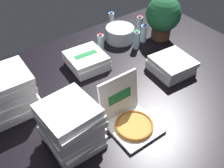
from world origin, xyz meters
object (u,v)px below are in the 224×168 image
water_bottle_2 (101,43)px  pizza_stack_right_mid (71,126)px  ice_bucket (120,34)px  water_bottle_4 (136,40)px  pizza_stack_right_far (172,65)px  pizza_stack_left_near (87,61)px  potted_plant (163,16)px  water_bottle_1 (144,34)px  water_bottle_3 (139,25)px  water_bottle_0 (111,21)px  open_pizza_box (130,118)px  pizza_stack_left_far (10,93)px

water_bottle_2 → pizza_stack_right_mid: bearing=-133.8°
ice_bucket → water_bottle_4: 0.23m
pizza_stack_right_far → ice_bucket: (-0.06, 0.73, 0.01)m
pizza_stack_left_near → potted_plant: bearing=-2.1°
water_bottle_1 → water_bottle_4: (-0.14, -0.05, 0.00)m
pizza_stack_right_far → water_bottle_2: 0.76m
water_bottle_2 → water_bottle_1: bearing=-13.4°
water_bottle_1 → pizza_stack_right_far: bearing=-102.9°
water_bottle_2 → water_bottle_3: (0.57, 0.06, 0.00)m
water_bottle_3 → pizza_stack_left_near: bearing=-166.9°
pizza_stack_right_mid → water_bottle_0: pizza_stack_right_mid is taller
pizza_stack_left_near → water_bottle_2: (0.25, 0.14, 0.03)m
open_pizza_box → water_bottle_0: size_ratio=1.95×
potted_plant → water_bottle_0: bearing=123.4°
water_bottle_0 → pizza_stack_left_near: bearing=-143.7°
water_bottle_2 → water_bottle_0: bearing=41.1°
pizza_stack_right_mid → water_bottle_2: 1.18m
open_pizza_box → water_bottle_0: (0.75, 1.27, 0.02)m
water_bottle_4 → water_bottle_3: bearing=43.9°
pizza_stack_left_far → water_bottle_3: (1.61, 0.33, -0.09)m
water_bottle_3 → potted_plant: (0.12, -0.23, 0.17)m
open_pizza_box → water_bottle_0: open_pizza_box is taller
pizza_stack_left_far → water_bottle_2: size_ratio=1.87×
ice_bucket → water_bottle_1: size_ratio=1.51×
pizza_stack_right_mid → ice_bucket: bearing=39.4°
pizza_stack_left_near → pizza_stack_left_far: (-0.78, -0.14, 0.12)m
open_pizza_box → pizza_stack_left_near: (0.12, 0.81, -0.01)m
ice_bucket → water_bottle_2: 0.30m
pizza_stack_right_mid → pizza_stack_left_near: pizza_stack_right_mid is taller
water_bottle_0 → open_pizza_box: bearing=-120.4°
potted_plant → pizza_stack_left_far: bearing=-176.4°
pizza_stack_left_near → water_bottle_2: water_bottle_2 is taller
potted_plant → water_bottle_1: bearing=165.5°
pizza_stack_right_far → water_bottle_1: bearing=77.1°
pizza_stack_left_near → pizza_stack_right_far: (0.61, -0.53, -0.00)m
open_pizza_box → potted_plant: (1.07, 0.78, 0.19)m
water_bottle_4 → ice_bucket: bearing=101.0°
open_pizza_box → ice_bucket: bearing=56.3°
pizza_stack_left_near → pizza_stack_left_far: 0.80m
water_bottle_0 → water_bottle_4: bearing=-93.3°
open_pizza_box → potted_plant: size_ratio=0.84×
water_bottle_0 → potted_plant: 0.61m
pizza_stack_right_mid → open_pizza_box: bearing=-13.0°
water_bottle_0 → water_bottle_2: 0.49m
open_pizza_box → water_bottle_4: open_pizza_box is taller
pizza_stack_right_far → potted_plant: potted_plant is taller
pizza_stack_left_near → water_bottle_2: size_ratio=1.84×
pizza_stack_left_far → ice_bucket: pizza_stack_left_far is taller
water_bottle_1 → water_bottle_0: bearing=104.5°
water_bottle_2 → water_bottle_4: same height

